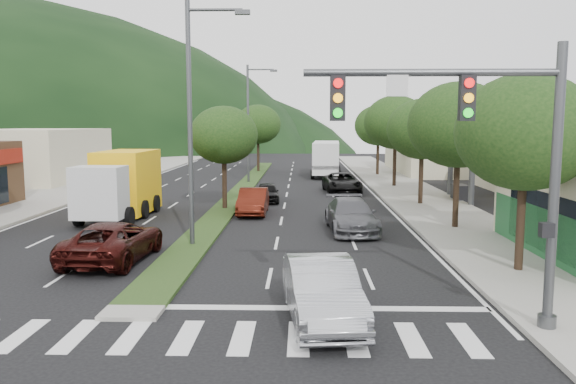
{
  "coord_description": "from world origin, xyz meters",
  "views": [
    {
      "loc": [
        4.56,
        -14.93,
        5.13
      ],
      "look_at": [
        3.89,
        12.74,
        1.72
      ],
      "focal_mm": 35.0,
      "sensor_mm": 36.0,
      "label": 1
    }
  ],
  "objects_px": {
    "tree_med_near": "(224,135)",
    "streetlight_near": "(195,112)",
    "streetlight_mid": "(250,118)",
    "tree_r_e": "(378,126)",
    "tree_med_far": "(258,124)",
    "car_queue_a": "(267,192)",
    "car_queue_c": "(253,201)",
    "sedan_silver": "(322,291)",
    "tree_r_d": "(396,122)",
    "car_queue_d": "(342,183)",
    "tree_r_a": "(525,132)",
    "motorhome": "(326,158)",
    "traffic_signal": "(491,144)",
    "box_truck": "(122,186)",
    "suv_maroon": "(114,241)",
    "tree_r_b": "(459,125)",
    "tree_r_c": "(422,129)",
    "car_queue_b": "(351,215)"
  },
  "relations": [
    {
      "from": "tree_med_far",
      "to": "tree_med_near",
      "type": "bearing_deg",
      "value": -90.0
    },
    {
      "from": "tree_r_e",
      "to": "car_queue_a",
      "type": "height_order",
      "value": "tree_r_e"
    },
    {
      "from": "tree_r_a",
      "to": "tree_med_near",
      "type": "xyz_separation_m",
      "value": [
        -12.0,
        14.0,
        -0.39
      ]
    },
    {
      "from": "motorhome",
      "to": "tree_r_b",
      "type": "bearing_deg",
      "value": -76.26
    },
    {
      "from": "suv_maroon",
      "to": "car_queue_d",
      "type": "relative_size",
      "value": 1.02
    },
    {
      "from": "tree_r_a",
      "to": "car_queue_a",
      "type": "bearing_deg",
      "value": 119.0
    },
    {
      "from": "traffic_signal",
      "to": "motorhome",
      "type": "height_order",
      "value": "traffic_signal"
    },
    {
      "from": "car_queue_b",
      "to": "sedan_silver",
      "type": "bearing_deg",
      "value": -101.77
    },
    {
      "from": "streetlight_near",
      "to": "motorhome",
      "type": "distance_m",
      "value": 32.46
    },
    {
      "from": "sedan_silver",
      "to": "car_queue_d",
      "type": "height_order",
      "value": "sedan_silver"
    },
    {
      "from": "box_truck",
      "to": "car_queue_c",
      "type": "bearing_deg",
      "value": -168.21
    },
    {
      "from": "tree_r_e",
      "to": "tree_med_far",
      "type": "xyz_separation_m",
      "value": [
        -12.0,
        4.0,
        0.11
      ]
    },
    {
      "from": "tree_r_e",
      "to": "tree_med_near",
      "type": "relative_size",
      "value": 1.11
    },
    {
      "from": "streetlight_near",
      "to": "streetlight_mid",
      "type": "bearing_deg",
      "value": 90.0
    },
    {
      "from": "tree_r_e",
      "to": "sedan_silver",
      "type": "height_order",
      "value": "tree_r_e"
    },
    {
      "from": "tree_r_b",
      "to": "streetlight_near",
      "type": "xyz_separation_m",
      "value": [
        -11.79,
        -4.0,
        0.55
      ]
    },
    {
      "from": "streetlight_near",
      "to": "streetlight_mid",
      "type": "distance_m",
      "value": 25.0
    },
    {
      "from": "sedan_silver",
      "to": "motorhome",
      "type": "relative_size",
      "value": 0.55
    },
    {
      "from": "box_truck",
      "to": "sedan_silver",
      "type": "bearing_deg",
      "value": 124.57
    },
    {
      "from": "tree_r_a",
      "to": "car_queue_d",
      "type": "xyz_separation_m",
      "value": [
        -4.44,
        22.45,
        -4.08
      ]
    },
    {
      "from": "tree_r_d",
      "to": "tree_med_near",
      "type": "xyz_separation_m",
      "value": [
        -12.0,
        -12.0,
        -0.75
      ]
    },
    {
      "from": "tree_med_near",
      "to": "motorhome",
      "type": "distance_m",
      "value": 22.77
    },
    {
      "from": "tree_med_near",
      "to": "streetlight_near",
      "type": "bearing_deg",
      "value": -88.82
    },
    {
      "from": "sedan_silver",
      "to": "car_queue_d",
      "type": "distance_m",
      "value": 27.3
    },
    {
      "from": "streetlight_mid",
      "to": "car_queue_c",
      "type": "distance_m",
      "value": 17.32
    },
    {
      "from": "box_truck",
      "to": "tree_med_far",
      "type": "bearing_deg",
      "value": -98.61
    },
    {
      "from": "tree_r_d",
      "to": "tree_r_e",
      "type": "distance_m",
      "value": 10.0
    },
    {
      "from": "tree_r_d",
      "to": "tree_med_far",
      "type": "height_order",
      "value": "tree_r_d"
    },
    {
      "from": "motorhome",
      "to": "car_queue_d",
      "type": "bearing_deg",
      "value": -84.0
    },
    {
      "from": "tree_r_b",
      "to": "streetlight_near",
      "type": "distance_m",
      "value": 12.47
    },
    {
      "from": "streetlight_mid",
      "to": "sedan_silver",
      "type": "relative_size",
      "value": 2.07
    },
    {
      "from": "tree_med_near",
      "to": "car_queue_a",
      "type": "distance_m",
      "value": 5.64
    },
    {
      "from": "sedan_silver",
      "to": "suv_maroon",
      "type": "relative_size",
      "value": 0.9
    },
    {
      "from": "tree_r_a",
      "to": "suv_maroon",
      "type": "height_order",
      "value": "tree_r_a"
    },
    {
      "from": "traffic_signal",
      "to": "tree_r_b",
      "type": "xyz_separation_m",
      "value": [
        2.97,
        13.54,
        0.39
      ]
    },
    {
      "from": "car_queue_d",
      "to": "box_truck",
      "type": "bearing_deg",
      "value": -143.15
    },
    {
      "from": "suv_maroon",
      "to": "sedan_silver",
      "type": "bearing_deg",
      "value": 144.14
    },
    {
      "from": "car_queue_c",
      "to": "car_queue_d",
      "type": "distance_m",
      "value": 11.53
    },
    {
      "from": "tree_r_c",
      "to": "sedan_silver",
      "type": "height_order",
      "value": "tree_r_c"
    },
    {
      "from": "traffic_signal",
      "to": "car_queue_a",
      "type": "bearing_deg",
      "value": 106.26
    },
    {
      "from": "tree_med_near",
      "to": "sedan_silver",
      "type": "height_order",
      "value": "tree_med_near"
    },
    {
      "from": "tree_med_near",
      "to": "streetlight_near",
      "type": "relative_size",
      "value": 0.6
    },
    {
      "from": "tree_r_a",
      "to": "tree_med_far",
      "type": "bearing_deg",
      "value": 106.7
    },
    {
      "from": "car_queue_a",
      "to": "car_queue_c",
      "type": "distance_m",
      "value": 5.03
    },
    {
      "from": "tree_r_c",
      "to": "car_queue_c",
      "type": "xyz_separation_m",
      "value": [
        -10.17,
        -3.55,
        -4.02
      ]
    },
    {
      "from": "tree_r_e",
      "to": "suv_maroon",
      "type": "bearing_deg",
      "value": -112.68
    },
    {
      "from": "sedan_silver",
      "to": "car_queue_a",
      "type": "xyz_separation_m",
      "value": [
        -2.77,
        22.19,
        -0.18
      ]
    },
    {
      "from": "traffic_signal",
      "to": "suv_maroon",
      "type": "height_order",
      "value": "traffic_signal"
    },
    {
      "from": "car_queue_d",
      "to": "tree_r_d",
      "type": "bearing_deg",
      "value": 34.12
    },
    {
      "from": "tree_med_near",
      "to": "tree_r_b",
      "type": "bearing_deg",
      "value": -26.57
    }
  ]
}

